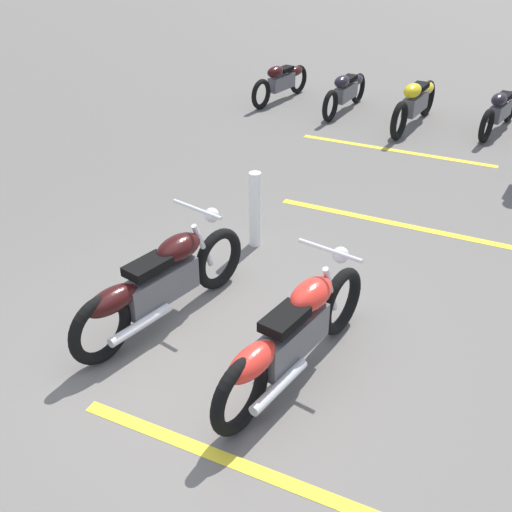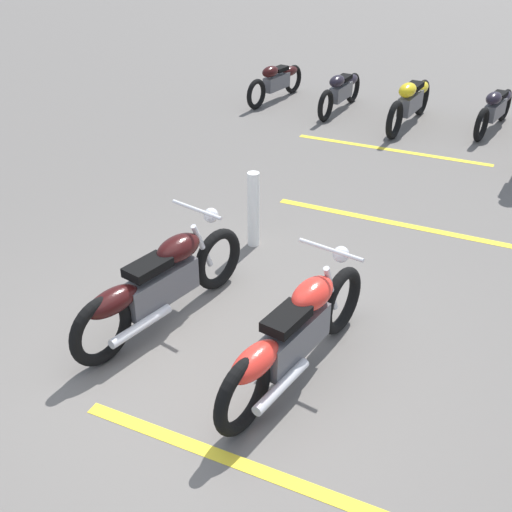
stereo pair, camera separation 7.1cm
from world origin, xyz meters
name	(u,v)px [view 1 (the left image)]	position (x,y,z in m)	size (l,w,h in m)	color
ground_plane	(207,367)	(0.00, 0.00, 0.00)	(60.00, 60.00, 0.00)	#66605B
motorcycle_bright_foreground	(293,335)	(0.22, -0.72, 0.46)	(2.22, 0.65, 1.04)	black
motorcycle_dark_foreground	(160,283)	(0.38, 0.73, 0.46)	(2.20, 0.71, 1.04)	black
motorcycle_row_left	(501,109)	(7.76, -1.32, 0.39)	(1.90, 0.41, 0.72)	black
motorcycle_row_center	(416,101)	(7.35, 0.08, 0.45)	(2.17, 0.35, 0.82)	black
motorcycle_row_right	(346,90)	(7.63, 1.47, 0.39)	(1.92, 0.28, 0.72)	black
motorcycle_row_far_right	(282,81)	(7.73, 2.85, 0.39)	(1.90, 0.41, 0.72)	black
bollard_post	(255,210)	(2.19, 0.64, 0.46)	(0.14, 0.14, 0.92)	white
parking_stripe_near	(265,474)	(-0.83, -0.98, 0.00)	(3.20, 0.12, 0.01)	yellow
parking_stripe_mid	(399,224)	(3.47, -0.77, 0.00)	(3.20, 0.12, 0.01)	yellow
parking_stripe_far	(396,150)	(6.00, 0.00, 0.00)	(3.20, 0.12, 0.01)	yellow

